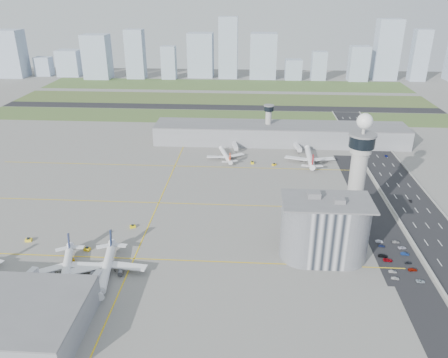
# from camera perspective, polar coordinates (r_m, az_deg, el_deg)

# --- Properties ---
(ground) EXTENTS (1000.00, 1000.00, 0.00)m
(ground) POSITION_cam_1_polar(r_m,az_deg,el_deg) (240.05, -0.54, -6.67)
(ground) COLOR gray
(grass_strip_0) EXTENTS (480.00, 50.00, 0.08)m
(grass_strip_0) POSITION_cam_1_polar(r_m,az_deg,el_deg) (449.39, -1.01, 8.17)
(grass_strip_0) COLOR #405629
(grass_strip_0) RESTS_ON ground
(grass_strip_1) EXTENTS (480.00, 60.00, 0.08)m
(grass_strip_1) POSITION_cam_1_polar(r_m,az_deg,el_deg) (521.75, -0.34, 10.40)
(grass_strip_1) COLOR #405227
(grass_strip_1) RESTS_ON ground
(grass_strip_2) EXTENTS (480.00, 70.00, 0.08)m
(grass_strip_2) POSITION_cam_1_polar(r_m,az_deg,el_deg) (599.65, 0.20, 12.19)
(grass_strip_2) COLOR #415D2C
(grass_strip_2) RESTS_ON ground
(runway) EXTENTS (480.00, 22.00, 0.10)m
(runway) POSITION_cam_1_polar(r_m,az_deg,el_deg) (484.98, -0.66, 9.36)
(runway) COLOR black
(runway) RESTS_ON ground
(highway) EXTENTS (28.00, 500.00, 0.10)m
(highway) POSITION_cam_1_polar(r_m,az_deg,el_deg) (259.41, 25.91, -6.82)
(highway) COLOR black
(highway) RESTS_ON ground
(barrier_left) EXTENTS (0.60, 500.00, 1.20)m
(barrier_left) POSITION_cam_1_polar(r_m,az_deg,el_deg) (254.10, 22.99, -6.77)
(barrier_left) COLOR #9E9E99
(barrier_left) RESTS_ON ground
(landside_road) EXTENTS (18.00, 260.00, 0.08)m
(landside_road) POSITION_cam_1_polar(r_m,az_deg,el_deg) (242.74, 21.21, -8.11)
(landside_road) COLOR black
(landside_road) RESTS_ON ground
(parking_lot) EXTENTS (20.00, 44.00, 0.10)m
(parking_lot) POSITION_cam_1_polar(r_m,az_deg,el_deg) (232.52, 21.55, -9.66)
(parking_lot) COLOR black
(parking_lot) RESTS_ON ground
(taxiway_line_h_0) EXTENTS (260.00, 0.60, 0.01)m
(taxiway_line_h_0) POSITION_cam_1_polar(r_m,az_deg,el_deg) (221.34, -11.67, -10.15)
(taxiway_line_h_0) COLOR yellow
(taxiway_line_h_0) RESTS_ON ground
(taxiway_line_h_1) EXTENTS (260.00, 0.60, 0.01)m
(taxiway_line_h_1) POSITION_cam_1_polar(r_m,az_deg,el_deg) (271.50, -8.54, -3.10)
(taxiway_line_h_1) COLOR yellow
(taxiway_line_h_1) RESTS_ON ground
(taxiway_line_h_2) EXTENTS (260.00, 0.60, 0.01)m
(taxiway_line_h_2) POSITION_cam_1_polar(r_m,az_deg,el_deg) (325.01, -6.44, 1.70)
(taxiway_line_h_2) COLOR yellow
(taxiway_line_h_2) RESTS_ON ground
(taxiway_line_v) EXTENTS (0.60, 260.00, 0.01)m
(taxiway_line_v) POSITION_cam_1_polar(r_m,az_deg,el_deg) (271.50, -8.54, -3.10)
(taxiway_line_v) COLOR yellow
(taxiway_line_v) RESTS_ON ground
(control_tower) EXTENTS (14.00, 14.00, 64.50)m
(control_tower) POSITION_cam_1_polar(r_m,az_deg,el_deg) (237.92, 17.15, 1.33)
(control_tower) COLOR #ADAAA5
(control_tower) RESTS_ON ground
(secondary_tower) EXTENTS (8.60, 8.60, 31.90)m
(secondary_tower) POSITION_cam_1_polar(r_m,az_deg,el_deg) (371.01, 5.82, 7.64)
(secondary_tower) COLOR #ADAAA5
(secondary_tower) RESTS_ON ground
(admin_building) EXTENTS (42.00, 24.00, 33.50)m
(admin_building) POSITION_cam_1_polar(r_m,az_deg,el_deg) (215.96, 12.99, -6.42)
(admin_building) COLOR #B2B2B7
(admin_building) RESTS_ON ground
(terminal_pier) EXTENTS (210.00, 32.00, 15.80)m
(terminal_pier) POSITION_cam_1_polar(r_m,az_deg,el_deg) (372.83, 7.30, 5.89)
(terminal_pier) COLOR gray
(terminal_pier) RESTS_ON ground
(airplane_near_b) EXTENTS (43.83, 47.93, 11.21)m
(airplane_near_b) POSITION_cam_1_polar(r_m,az_deg,el_deg) (215.84, -19.99, -10.42)
(airplane_near_b) COLOR white
(airplane_near_b) RESTS_ON ground
(airplane_near_c) EXTENTS (43.83, 49.20, 12.22)m
(airplane_near_c) POSITION_cam_1_polar(r_m,az_deg,el_deg) (209.80, -15.18, -10.63)
(airplane_near_c) COLOR white
(airplane_near_c) RESTS_ON ground
(airplane_far_a) EXTENTS (38.24, 41.81, 9.78)m
(airplane_far_a) POSITION_cam_1_polar(r_m,az_deg,el_deg) (336.11, 0.17, 3.51)
(airplane_far_a) COLOR white
(airplane_far_a) RESTS_ON ground
(airplane_far_b) EXTENTS (38.66, 45.15, 12.41)m
(airplane_far_b) POSITION_cam_1_polar(r_m,az_deg,el_deg) (335.81, 11.15, 3.26)
(airplane_far_b) COLOR white
(airplane_far_b) RESTS_ON ground
(jet_bridge_near_1) EXTENTS (5.39, 14.31, 5.70)m
(jet_bridge_near_1) POSITION_cam_1_polar(r_m,az_deg,el_deg) (212.06, -25.50, -13.04)
(jet_bridge_near_1) COLOR silver
(jet_bridge_near_1) RESTS_ON ground
(jet_bridge_near_2) EXTENTS (5.39, 14.31, 5.70)m
(jet_bridge_near_2) POSITION_cam_1_polar(r_m,az_deg,el_deg) (199.91, -17.72, -14.08)
(jet_bridge_near_2) COLOR silver
(jet_bridge_near_2) RESTS_ON ground
(jet_bridge_far_0) EXTENTS (5.39, 14.31, 5.70)m
(jet_bridge_far_0) POSITION_cam_1_polar(r_m,az_deg,el_deg) (358.72, 1.31, 4.50)
(jet_bridge_far_0) COLOR silver
(jet_bridge_far_0) RESTS_ON ground
(jet_bridge_far_1) EXTENTS (5.39, 14.31, 5.70)m
(jet_bridge_far_1) POSITION_cam_1_polar(r_m,az_deg,el_deg) (360.34, 9.30, 4.27)
(jet_bridge_far_1) COLOR silver
(jet_bridge_far_1) RESTS_ON ground
(tug_0) EXTENTS (3.50, 2.65, 1.87)m
(tug_0) POSITION_cam_1_polar(r_m,az_deg,el_deg) (251.48, -24.17, -7.23)
(tug_0) COLOR yellow
(tug_0) RESTS_ON ground
(tug_1) EXTENTS (4.05, 4.28, 2.05)m
(tug_1) POSITION_cam_1_polar(r_m,az_deg,el_deg) (226.91, -19.32, -9.89)
(tug_1) COLOR orange
(tug_1) RESTS_ON ground
(tug_2) EXTENTS (3.43, 2.69, 1.78)m
(tug_2) POSITION_cam_1_polar(r_m,az_deg,el_deg) (233.02, -17.45, -8.69)
(tug_2) COLOR yellow
(tug_2) RESTS_ON ground
(tug_3) EXTENTS (3.55, 3.07, 1.73)m
(tug_3) POSITION_cam_1_polar(r_m,az_deg,el_deg) (247.10, -11.84, -6.04)
(tug_3) COLOR yellow
(tug_3) RESTS_ON ground
(tug_4) EXTENTS (2.23, 3.22, 1.86)m
(tug_4) POSITION_cam_1_polar(r_m,az_deg,el_deg) (327.89, 3.72, 2.18)
(tug_4) COLOR yellow
(tug_4) RESTS_ON ground
(tug_5) EXTENTS (3.50, 3.46, 1.69)m
(tug_5) POSITION_cam_1_polar(r_m,az_deg,el_deg) (326.03, 6.56, 1.92)
(tug_5) COLOR #DDB20B
(tug_5) RESTS_ON ground
(car_lot_0) EXTENTS (3.75, 1.87, 1.23)m
(car_lot_0) POSITION_cam_1_polar(r_m,az_deg,el_deg) (217.68, 21.46, -11.95)
(car_lot_0) COLOR silver
(car_lot_0) RESTS_ON ground
(car_lot_1) EXTENTS (3.65, 1.31, 1.20)m
(car_lot_1) POSITION_cam_1_polar(r_m,az_deg,el_deg) (221.68, 21.17, -11.20)
(car_lot_1) COLOR gray
(car_lot_1) RESTS_ON ground
(car_lot_2) EXTENTS (4.67, 2.53, 1.24)m
(car_lot_2) POSITION_cam_1_polar(r_m,az_deg,el_deg) (229.07, 20.61, -9.87)
(car_lot_2) COLOR maroon
(car_lot_2) RESTS_ON ground
(car_lot_3) EXTENTS (4.65, 2.12, 1.32)m
(car_lot_3) POSITION_cam_1_polar(r_m,az_deg,el_deg) (231.38, 20.04, -9.41)
(car_lot_3) COLOR black
(car_lot_3) RESTS_ON ground
(car_lot_4) EXTENTS (3.41, 1.68, 1.12)m
(car_lot_4) POSITION_cam_1_polar(r_m,az_deg,el_deg) (239.45, 19.90, -8.21)
(car_lot_4) COLOR navy
(car_lot_4) RESTS_ON ground
(car_lot_5) EXTENTS (3.72, 1.32, 1.22)m
(car_lot_5) POSITION_cam_1_polar(r_m,az_deg,el_deg) (242.81, 19.61, -7.68)
(car_lot_5) COLOR silver
(car_lot_5) RESTS_ON ground
(car_lot_6) EXTENTS (4.07, 2.03, 1.11)m
(car_lot_6) POSITION_cam_1_polar(r_m,az_deg,el_deg) (220.15, 24.28, -12.07)
(car_lot_6) COLOR #98A6B1
(car_lot_6) RESTS_ON ground
(car_lot_7) EXTENTS (4.48, 2.23, 1.25)m
(car_lot_7) POSITION_cam_1_polar(r_m,az_deg,el_deg) (226.46, 23.42, -10.80)
(car_lot_7) COLOR maroon
(car_lot_7) RESTS_ON ground
(car_lot_8) EXTENTS (3.37, 1.56, 1.12)m
(car_lot_8) POSITION_cam_1_polar(r_m,az_deg,el_deg) (230.81, 22.93, -10.03)
(car_lot_8) COLOR black
(car_lot_8) RESTS_ON ground
(car_lot_9) EXTENTS (4.09, 1.70, 1.31)m
(car_lot_9) POSITION_cam_1_polar(r_m,az_deg,el_deg) (236.90, 22.55, -9.01)
(car_lot_9) COLOR navy
(car_lot_9) RESTS_ON ground
(car_lot_10) EXTENTS (4.16, 2.24, 1.11)m
(car_lot_10) POSITION_cam_1_polar(r_m,az_deg,el_deg) (241.60, 22.24, -8.30)
(car_lot_10) COLOR silver
(car_lot_10) RESTS_ON ground
(car_lot_11) EXTENTS (3.88, 1.75, 1.10)m
(car_lot_11) POSITION_cam_1_polar(r_m,az_deg,el_deg) (245.49, 21.55, -7.65)
(car_lot_11) COLOR #9B9B9B
(car_lot_11) RESTS_ON ground
(car_hw_1) EXTENTS (1.28, 3.34, 1.09)m
(car_hw_1) POSITION_cam_1_polar(r_m,az_deg,el_deg) (293.29, 23.17, -2.65)
(car_hw_1) COLOR black
(car_hw_1) RESTS_ON ground
(car_hw_2) EXTENTS (1.99, 4.03, 1.10)m
(car_hw_2) POSITION_cam_1_polar(r_m,az_deg,el_deg) (363.69, 20.44, 2.84)
(car_hw_2) COLOR navy
(car_hw_2) RESTS_ON ground
(car_hw_4) EXTENTS (1.57, 3.58, 1.20)m
(car_hw_4) POSITION_cam_1_polar(r_m,az_deg,el_deg) (414.24, 16.62, 5.86)
(car_hw_4) COLOR gray
(car_hw_4) RESTS_ON ground
(skyline_bldg_1) EXTENTS (37.63, 30.10, 65.60)m
(skyline_bldg_1) POSITION_cam_1_polar(r_m,az_deg,el_deg) (719.04, -26.09, 14.49)
(skyline_bldg_1) COLOR #9EADC1
(skyline_bldg_1) RESTS_ON ground
(skyline_bldg_2) EXTENTS (22.81, 18.25, 26.79)m
(skyline_bldg_2) POSITION_cam_1_polar(r_m,az_deg,el_deg) (714.54, -22.46, 13.45)
(skyline_bldg_2) COLOR #9EADC1
(skyline_bldg_2) RESTS_ON ground
(skyline_bldg_3) EXTENTS (32.30, 25.84, 36.93)m
(skyline_bldg_3) POSITION_cam_1_polar(r_m,az_deg,el_deg) (699.13, -19.54, 14.10)
(skyline_bldg_3) COLOR #9EADC1
(skyline_bldg_3) RESTS_ON ground
(skyline_bldg_4) EXTENTS (35.81, 28.65, 60.36)m
(skyline_bldg_4) POSITION_cam_1_polar(r_m,az_deg,el_deg) (665.35, -16.26, 15.09)
(skyline_bldg_4) COLOR #9EADC1
(skyline_bldg_4) RESTS_ON ground
(skyline_bldg_5) EXTENTS (25.49, 20.39, 66.89)m
(skyline_bldg_5) POSITION_cam_1_polar(r_m,az_deg,el_deg) (653.24, -11.49, 15.69)
(skyline_bldg_5) COLOR #9EADC1
(skyline_bldg_5) RESTS_ON ground
(skyline_bldg_6) EXTENTS (20.04, 16.03, 45.20)m
(skyline_bldg_6) POSITION_cam_1_polar(r_m,az_deg,el_deg) (642.74, -7.22, 14.85)
(skyline_bldg_6) COLOR #9EADC1
(skyline_bldg_6) RESTS_ON ground
(skyline_bldg_7) EXTENTS (35.76, 28.61, 61.22)m
(skyline_bldg_7) POSITION_cam_1_polar(r_m,az_deg,el_deg) (653.68, -3.07, 15.86)
(skyline_bldg_7) COLOR #9EADC1
(skyline_bldg_7) RESTS_ON ground
(skyline_bldg_8) EXTENTS (26.33, 21.06, 83.39)m
(skyline_bldg_8) POSITION_cam_1_polar(r_m,az_deg,el_deg) (643.57, 0.55, 16.76)
(skyline_bldg_8) COLOR #9EADC1
(skyline_bldg_8) RESTS_ON ground
(skyline_bldg_9) EXTENTS (36.96, 29.57, 62.11)m
(skyline_bldg_9) POSITION_cam_1_polar(r_m,az_deg,el_deg) (644.97, 5.13, 15.73)
(skyline_bldg_9) COLOR #9EADC1
(skyline_bldg_9) RESTS_ON ground
(skyline_bldg_10) EXTENTS (23.01, 18.41, 27.75)m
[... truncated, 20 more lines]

